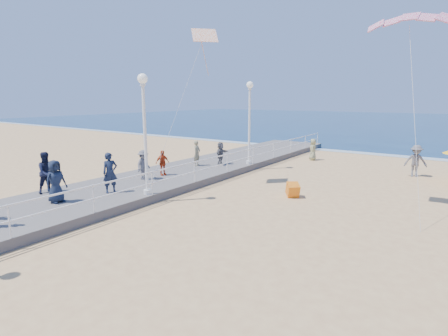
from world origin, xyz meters
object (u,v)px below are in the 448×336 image
Objects in this scene: lamp_post_mid at (144,122)px; box_kite at (293,191)px; beach_walker_a at (416,161)px; lamp_post_far at (249,114)px; spectator_2 at (143,165)px; spectator_6 at (197,153)px; spectator_7 at (47,172)px; spectator_3 at (162,163)px; beach_walker_c at (313,150)px; spectator_0 at (110,173)px; spectator_4 at (56,181)px; spectator_5 at (221,153)px.

lamp_post_mid is 8.87× the size of box_kite.
beach_walker_a is at bearing 23.89° from box_kite.
lamp_post_far is 8.87× the size of box_kite.
spectator_6 is (-0.09, 4.62, 0.02)m from spectator_2.
spectator_7 is at bearing 161.04° from spectator_6.
lamp_post_far is 6.69m from spectator_3.
lamp_post_mid is 15.31m from beach_walker_c.
spectator_0 reaches higher than spectator_4.
beach_walker_a is at bearing 54.18° from lamp_post_mid.
spectator_5 is (-1.41, 7.76, -2.52)m from lamp_post_mid.
spectator_5 is (0.16, 8.54, -0.19)m from spectator_0.
spectator_7 is at bearing -148.43° from lamp_post_mid.
spectator_4 is at bearing -141.01° from beach_walker_a.
beach_walker_a is (13.26, 15.34, -0.38)m from spectator_7.
spectator_2 is at bearing 160.36° from box_kite.
spectator_4 is 18.46m from beach_walker_c.
spectator_4 is at bearing -172.79° from box_kite.
spectator_0 is at bearing 179.51° from box_kite.
spectator_0 is at bearing -30.93° from beach_walker_c.
spectator_3 is (-2.22, 3.23, -2.55)m from lamp_post_mid.
spectator_3 is (0.11, 1.31, -0.08)m from spectator_2.
spectator_7 is (-2.53, -10.18, 0.21)m from spectator_5.
spectator_4 is (0.18, -4.98, 0.11)m from spectator_2.
spectator_2 is at bearing -17.50° from spectator_7.
spectator_0 reaches higher than box_kite.
lamp_post_mid reaches higher than spectator_2.
lamp_post_far is 3.15m from spectator_5.
lamp_post_mid is 3.27× the size of spectator_6.
lamp_post_far is 3.36× the size of spectator_2.
beach_walker_c is (2.17, 5.89, -2.84)m from lamp_post_far.
lamp_post_mid reaches higher than spectator_0.
lamp_post_mid is 5.17m from spectator_7.
beach_walker_a is at bearing 22.81° from lamp_post_far.
spectator_4 reaches higher than spectator_3.
spectator_7 is at bearing 68.49° from spectator_4.
spectator_5 is at bearing -48.98° from spectator_6.
spectator_3 is 12.46m from beach_walker_c.
spectator_7 reaches higher than spectator_3.
lamp_post_mid is 4.42m from spectator_4.
lamp_post_far is at bearing -5.51° from spectator_3.
spectator_0 is 3.11× the size of box_kite.
spectator_3 is at bearing -14.04° from spectator_7.
beach_walker_a is at bearing 57.11° from beach_walker_c.
spectator_0 is at bearing -153.39° from lamp_post_mid.
lamp_post_far is at bearing -172.52° from beach_walker_a.
lamp_post_mid is at bearing -177.40° from box_kite.
spectator_2 is 1.12× the size of spectator_3.
spectator_2 is at bearing -151.97° from beach_walker_a.
beach_walker_a is 9.39m from box_kite.
lamp_post_mid is at bearing -141.15° from beach_walker_a.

